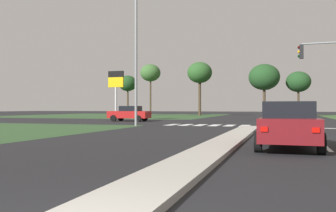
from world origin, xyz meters
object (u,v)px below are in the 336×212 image
at_px(car_maroon_near, 288,125).
at_px(car_white_fourth, 284,117).
at_px(treeline_fifth, 298,82).
at_px(fuel_price_totem, 116,84).
at_px(treeline_near, 128,84).
at_px(treeline_fourth, 264,77).
at_px(treeline_third, 200,73).
at_px(car_red_second, 129,113).
at_px(treeline_second, 150,73).
at_px(street_lamp_second, 135,47).

distance_m(car_maroon_near, car_white_fourth, 9.60).
bearing_deg(treeline_fifth, car_maroon_near, -92.66).
bearing_deg(fuel_price_totem, treeline_near, 111.68).
bearing_deg(car_white_fourth, treeline_fourth, 94.47).
bearing_deg(treeline_near, treeline_third, -4.76).
relative_size(car_red_second, treeline_second, 0.47).
distance_m(treeline_near, treeline_fifth, 30.87).
height_order(car_red_second, treeline_fifth, treeline_fifth).
distance_m(fuel_price_totem, treeline_third, 26.35).
height_order(car_maroon_near, street_lamp_second, street_lamp_second).
distance_m(street_lamp_second, treeline_fifth, 39.82).
bearing_deg(fuel_price_totem, car_white_fourth, -37.83).
distance_m(car_red_second, treeline_second, 27.65).
bearing_deg(treeline_fourth, treeline_fifth, 33.46).
bearing_deg(car_red_second, treeline_fifth, -30.84).
relative_size(fuel_price_totem, treeline_fourth, 0.65).
xyz_separation_m(car_maroon_near, treeline_third, (-14.13, 49.20, 6.72)).
distance_m(street_lamp_second, treeline_third, 37.21).
xyz_separation_m(car_red_second, treeline_third, (0.88, 28.43, 6.73)).
bearing_deg(treeline_second, car_maroon_near, -64.28).
xyz_separation_m(treeline_near, treeline_third, (14.42, -1.20, 1.49)).
bearing_deg(treeline_third, car_maroon_near, -73.98).
distance_m(car_maroon_near, fuel_price_totem, 29.53).
bearing_deg(car_white_fourth, street_lamp_second, 166.47).
height_order(treeline_near, treeline_second, treeline_second).
bearing_deg(treeline_third, car_white_fourth, -70.47).
xyz_separation_m(treeline_near, treeline_fifth, (30.87, -0.63, -0.41)).
relative_size(car_red_second, treeline_fifth, 0.58).
height_order(car_white_fourth, treeline_fourth, treeline_fourth).
height_order(car_maroon_near, fuel_price_totem, fuel_price_totem).
bearing_deg(treeline_fourth, treeline_near, 170.88).
bearing_deg(treeline_third, car_red_second, -91.77).
bearing_deg(car_red_second, fuel_price_totem, 47.16).
relative_size(treeline_second, treeline_fifth, 1.24).
distance_m(car_maroon_near, street_lamp_second, 17.06).
relative_size(car_maroon_near, car_red_second, 1.01).
bearing_deg(car_maroon_near, treeline_second, 115.72).
height_order(car_red_second, treeline_second, treeline_second).
bearing_deg(treeline_fourth, car_maroon_near, -86.35).
relative_size(treeline_near, treeline_second, 0.84).
bearing_deg(treeline_second, car_red_second, -73.95).
height_order(street_lamp_second, treeline_third, street_lamp_second).
relative_size(street_lamp_second, treeline_fifth, 1.47).
bearing_deg(street_lamp_second, treeline_fourth, 77.08).
xyz_separation_m(car_white_fourth, street_lamp_second, (-10.69, 2.57, 5.15)).
distance_m(treeline_second, treeline_third, 8.71).
height_order(car_maroon_near, treeline_third, treeline_third).
xyz_separation_m(car_white_fourth, treeline_fifth, (2.40, 40.18, 4.81)).
height_order(car_maroon_near, treeline_near, treeline_near).
bearing_deg(car_white_fourth, fuel_price_totem, 142.17).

